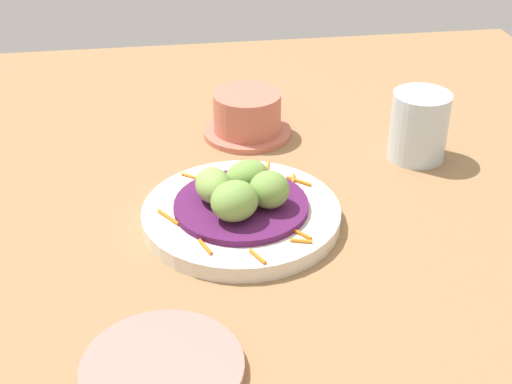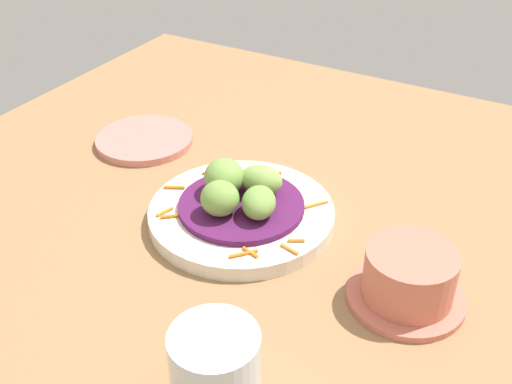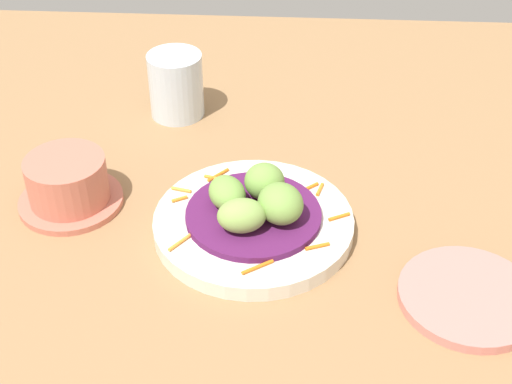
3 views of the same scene
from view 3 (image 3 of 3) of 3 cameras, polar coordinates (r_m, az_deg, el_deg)
table_surface at (r=89.12cm, az=-3.83°, el=-1.47°), size 110.00×110.00×2.00cm
main_plate at (r=83.98cm, az=-0.20°, el=-2.50°), size 23.00×23.00×1.89cm
cabbage_bed at (r=83.12cm, az=-0.20°, el=-1.78°), size 15.53×15.53×0.81cm
carrot_garnish at (r=83.93cm, az=-0.46°, el=-1.51°), size 18.69×21.21×0.40cm
guac_scoop_left at (r=80.54cm, az=1.92°, el=-0.91°), size 7.23×7.06×4.43cm
guac_scoop_center at (r=83.94cm, az=0.66°, el=0.84°), size 5.65×5.69×4.23cm
guac_scoop_right at (r=82.85cm, az=-2.27°, el=-0.08°), size 6.55×5.91×3.47cm
guac_scoop_back at (r=79.35cm, az=-1.12°, el=-1.85°), size 4.74×5.92×3.83cm
side_plate_small at (r=79.06cm, az=16.26°, el=-7.86°), size 14.54×14.54×1.11cm
terracotta_bowl at (r=89.52cm, az=-14.47°, el=0.62°), size 12.52×12.52×6.34cm
water_glass at (r=104.03cm, az=-6.26°, el=8.30°), size 7.64×7.64×9.19cm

